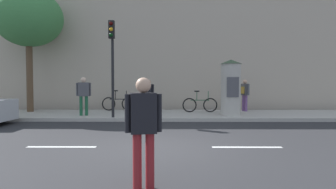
# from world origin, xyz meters

# --- Properties ---
(ground_plane) EXTENTS (80.00, 80.00, 0.00)m
(ground_plane) POSITION_xyz_m (0.00, 0.00, 0.00)
(ground_plane) COLOR #2B2B2D
(sidewalk_curb) EXTENTS (36.00, 4.00, 0.15)m
(sidewalk_curb) POSITION_xyz_m (0.00, 7.00, 0.07)
(sidewalk_curb) COLOR #B2ADA3
(sidewalk_curb) RESTS_ON ground_plane
(lane_markings) EXTENTS (25.80, 0.16, 0.01)m
(lane_markings) POSITION_xyz_m (-0.00, 0.00, 0.00)
(lane_markings) COLOR silver
(lane_markings) RESTS_ON ground_plane
(building_backdrop) EXTENTS (36.00, 5.00, 9.48)m
(building_backdrop) POSITION_xyz_m (0.00, 12.00, 4.74)
(building_backdrop) COLOR #B7A893
(building_backdrop) RESTS_ON ground_plane
(traffic_light) EXTENTS (0.24, 0.45, 4.12)m
(traffic_light) POSITION_xyz_m (-2.06, 5.24, 2.93)
(traffic_light) COLOR black
(traffic_light) RESTS_ON sidewalk_curb
(poster_column) EXTENTS (0.99, 0.99, 2.56)m
(poster_column) POSITION_xyz_m (3.22, 6.31, 1.45)
(poster_column) COLOR #B2ADA3
(poster_column) RESTS_ON sidewalk_curb
(street_tree) EXTENTS (3.42, 3.42, 6.24)m
(street_tree) POSITION_xyz_m (-6.80, 7.82, 4.91)
(street_tree) COLOR brown
(street_tree) RESTS_ON sidewalk_curb
(pedestrian_in_red_top) EXTENTS (0.57, 0.31, 1.76)m
(pedestrian_in_red_top) POSITION_xyz_m (0.00, -3.09, 1.03)
(pedestrian_in_red_top) COLOR maroon
(pedestrian_in_red_top) RESTS_ON ground_plane
(pedestrian_near_pole) EXTENTS (0.49, 0.62, 1.66)m
(pedestrian_near_pole) POSITION_xyz_m (4.30, 8.16, 1.14)
(pedestrian_near_pole) COLOR #724C84
(pedestrian_near_pole) RESTS_ON sidewalk_curb
(pedestrian_with_bag) EXTENTS (0.64, 0.36, 1.74)m
(pedestrian_with_bag) POSITION_xyz_m (-3.53, 6.05, 1.19)
(pedestrian_with_bag) COLOR #1E5938
(pedestrian_with_bag) RESTS_ON sidewalk_curb
(pedestrian_in_light_jacket) EXTENTS (0.54, 0.50, 1.64)m
(pedestrian_in_light_jacket) POSITION_xyz_m (-0.67, 7.87, 1.12)
(pedestrian_in_light_jacket) COLOR #1E5938
(pedestrian_in_light_jacket) RESTS_ON sidewalk_curb
(bicycle_leaning) EXTENTS (1.77, 0.12, 1.09)m
(bicycle_leaning) POSITION_xyz_m (1.92, 7.58, 0.54)
(bicycle_leaning) COLOR black
(bicycle_leaning) RESTS_ON sidewalk_curb
(bicycle_upright) EXTENTS (1.77, 0.10, 1.09)m
(bicycle_upright) POSITION_xyz_m (-2.34, 8.40, 0.54)
(bicycle_upright) COLOR black
(bicycle_upright) RESTS_ON sidewalk_curb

